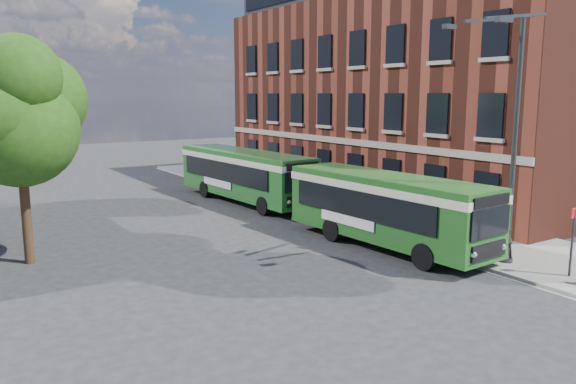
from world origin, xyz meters
TOP-DOWN VIEW (x-y plane):
  - ground at (0.00, 0.00)m, footprint 120.00×120.00m
  - pavement at (7.00, 8.00)m, footprint 6.00×48.00m
  - kerb_line at (3.95, 8.00)m, footprint 0.12×48.00m
  - brick_office at (14.00, 12.00)m, footprint 12.10×26.00m
  - street_lamp at (4.84, -2.00)m, footprint 2.96×2.38m
  - bus_stop_sign at (5.60, -4.20)m, footprint 0.35×0.08m
  - bus_front at (3.20, 2.38)m, footprint 3.16×9.99m
  - bus_rear at (3.00, 14.31)m, footprint 3.20×11.41m
  - pedestrian_b at (5.17, -1.82)m, footprint 0.99×0.88m
  - tree_left at (-9.60, 7.92)m, footprint 4.96×4.72m

SIDE VIEW (x-z plane):
  - ground at x=0.00m, z-range 0.00..0.00m
  - kerb_line at x=3.95m, z-range 0.00..0.01m
  - pavement at x=7.00m, z-range 0.00..0.15m
  - pedestrian_b at x=5.17m, z-range 0.15..1.85m
  - bus_stop_sign at x=5.60m, z-range 0.25..2.77m
  - bus_front at x=3.20m, z-range 0.32..3.34m
  - bus_rear at x=3.00m, z-range 0.32..3.34m
  - street_lamp at x=4.84m, z-range 0.29..9.29m
  - tree_left at x=-9.60m, z-range 1.49..9.87m
  - brick_office at x=14.00m, z-range -0.13..14.07m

